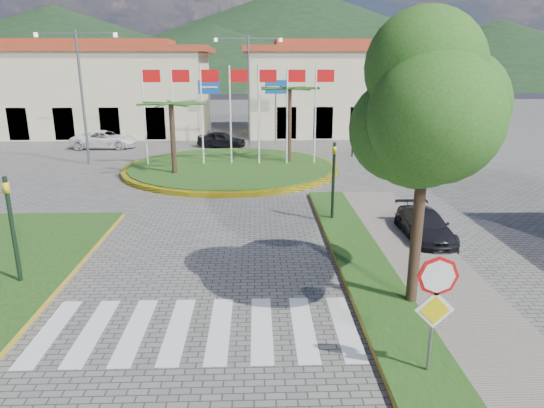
{
  "coord_description": "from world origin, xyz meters",
  "views": [
    {
      "loc": [
        1.51,
        -6.29,
        6.09
      ],
      "look_at": [
        1.98,
        8.0,
        1.93
      ],
      "focal_mm": 32.0,
      "sensor_mm": 36.0,
      "label": 1
    }
  ],
  "objects_px": {
    "stop_sign": "(435,298)",
    "deciduous_tree": "(428,104)",
    "car_dark_b": "(332,127)",
    "white_van": "(105,140)",
    "roundabout_island": "(231,167)",
    "car_dark_a": "(222,139)",
    "car_side_right": "(425,226)"
  },
  "relations": [
    {
      "from": "stop_sign",
      "to": "deciduous_tree",
      "type": "bearing_deg",
      "value": 78.82
    },
    {
      "from": "stop_sign",
      "to": "car_dark_b",
      "type": "xyz_separation_m",
      "value": [
        3.36,
        34.91,
        -1.16
      ]
    },
    {
      "from": "deciduous_tree",
      "to": "stop_sign",
      "type": "bearing_deg",
      "value": -101.18
    },
    {
      "from": "white_van",
      "to": "car_dark_b",
      "type": "xyz_separation_m",
      "value": [
        18.01,
        6.88,
        -0.02
      ]
    },
    {
      "from": "roundabout_island",
      "to": "car_dark_a",
      "type": "xyz_separation_m",
      "value": [
        -1.09,
        8.0,
        0.44
      ]
    },
    {
      "from": "car_side_right",
      "to": "white_van",
      "type": "bearing_deg",
      "value": 130.82
    },
    {
      "from": "white_van",
      "to": "roundabout_island",
      "type": "bearing_deg",
      "value": -127.83
    },
    {
      "from": "stop_sign",
      "to": "car_dark_a",
      "type": "xyz_separation_m",
      "value": [
        -5.99,
        28.04,
        -1.18
      ]
    },
    {
      "from": "white_van",
      "to": "car_side_right",
      "type": "xyz_separation_m",
      "value": [
        17.25,
        -20.1,
        -0.13
      ]
    },
    {
      "from": "roundabout_island",
      "to": "car_side_right",
      "type": "bearing_deg",
      "value": -58.23
    },
    {
      "from": "car_dark_a",
      "to": "car_dark_b",
      "type": "distance_m",
      "value": 11.61
    },
    {
      "from": "roundabout_island",
      "to": "car_side_right",
      "type": "distance_m",
      "value": 14.24
    },
    {
      "from": "roundabout_island",
      "to": "white_van",
      "type": "relative_size",
      "value": 2.71
    },
    {
      "from": "deciduous_tree",
      "to": "car_side_right",
      "type": "xyz_separation_m",
      "value": [
        2.0,
        4.9,
        -4.65
      ]
    },
    {
      "from": "white_van",
      "to": "car_dark_b",
      "type": "relative_size",
      "value": 1.23
    },
    {
      "from": "car_dark_b",
      "to": "car_side_right",
      "type": "bearing_deg",
      "value": -178.22
    },
    {
      "from": "car_dark_b",
      "to": "car_dark_a",
      "type": "bearing_deg",
      "value": 129.74
    },
    {
      "from": "stop_sign",
      "to": "car_dark_b",
      "type": "height_order",
      "value": "stop_sign"
    },
    {
      "from": "white_van",
      "to": "car_side_right",
      "type": "bearing_deg",
      "value": -137.84
    },
    {
      "from": "roundabout_island",
      "to": "white_van",
      "type": "bearing_deg",
      "value": 140.66
    },
    {
      "from": "car_dark_a",
      "to": "stop_sign",
      "type": "bearing_deg",
      "value": -151.72
    },
    {
      "from": "car_dark_b",
      "to": "car_side_right",
      "type": "xyz_separation_m",
      "value": [
        -0.76,
        -26.98,
        -0.1
      ]
    },
    {
      "from": "car_dark_a",
      "to": "roundabout_island",
      "type": "bearing_deg",
      "value": -156.0
    },
    {
      "from": "roundabout_island",
      "to": "white_van",
      "type": "xyz_separation_m",
      "value": [
        -9.76,
        8.0,
        0.48
      ]
    },
    {
      "from": "car_side_right",
      "to": "stop_sign",
      "type": "bearing_deg",
      "value": -107.96
    },
    {
      "from": "roundabout_island",
      "to": "white_van",
      "type": "height_order",
      "value": "roundabout_island"
    },
    {
      "from": "roundabout_island",
      "to": "car_dark_a",
      "type": "relative_size",
      "value": 3.52
    },
    {
      "from": "stop_sign",
      "to": "car_side_right",
      "type": "bearing_deg",
      "value": 71.86
    },
    {
      "from": "deciduous_tree",
      "to": "car_dark_b",
      "type": "bearing_deg",
      "value": 85.05
    },
    {
      "from": "car_dark_a",
      "to": "car_dark_b",
      "type": "relative_size",
      "value": 0.95
    },
    {
      "from": "white_van",
      "to": "car_dark_a",
      "type": "height_order",
      "value": "white_van"
    },
    {
      "from": "white_van",
      "to": "car_dark_a",
      "type": "distance_m",
      "value": 8.66
    }
  ]
}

